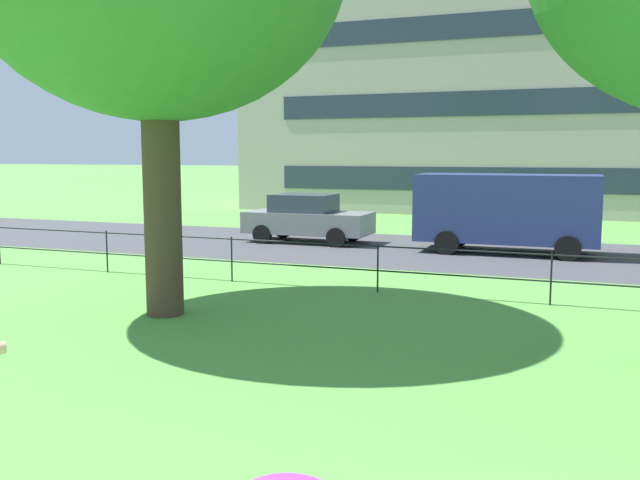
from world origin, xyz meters
The scene contains 5 objects.
street_strip centered at (0.00, 18.70, 0.00)m, with size 80.00×7.20×0.01m, color #424247.
park_fence centered at (0.00, 12.32, 0.67)m, with size 30.22×0.04×1.00m.
car_grey_left centered at (-6.04, 19.25, 0.78)m, with size 4.00×1.82×1.54m.
panel_van_center centered at (0.17, 19.06, 1.27)m, with size 5.01×2.11×2.24m.
apartment_building_background centered at (1.79, 35.89, 8.60)m, with size 32.43×11.37×17.20m.
Camera 1 is at (2.17, -0.99, 2.81)m, focal length 38.57 mm.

